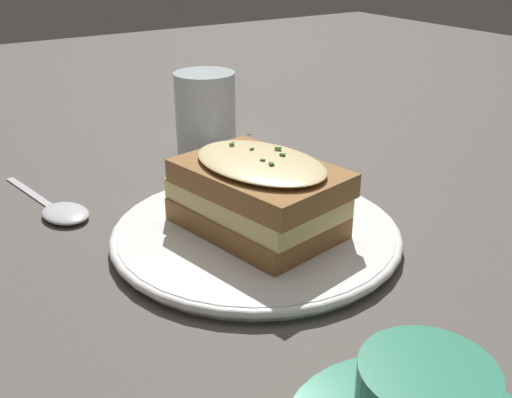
# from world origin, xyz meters

# --- Properties ---
(ground_plane) EXTENTS (2.40, 2.40, 0.00)m
(ground_plane) POSITION_xyz_m (0.00, 0.00, 0.00)
(ground_plane) COLOR #514C47
(dinner_plate) EXTENTS (0.27, 0.27, 0.01)m
(dinner_plate) POSITION_xyz_m (-0.03, 0.03, 0.01)
(dinner_plate) COLOR white
(dinner_plate) RESTS_ON ground_plane
(sandwich) EXTENTS (0.17, 0.13, 0.07)m
(sandwich) POSITION_xyz_m (-0.03, 0.03, 0.05)
(sandwich) COLOR olive
(sandwich) RESTS_ON dinner_plate
(water_glass) EXTENTS (0.08, 0.08, 0.11)m
(water_glass) POSITION_xyz_m (0.20, -0.05, 0.05)
(water_glass) COLOR silver
(water_glass) RESTS_ON ground_plane
(spoon) EXTENTS (0.17, 0.05, 0.01)m
(spoon) POSITION_xyz_m (0.13, 0.16, 0.00)
(spoon) COLOR silver
(spoon) RESTS_ON ground_plane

